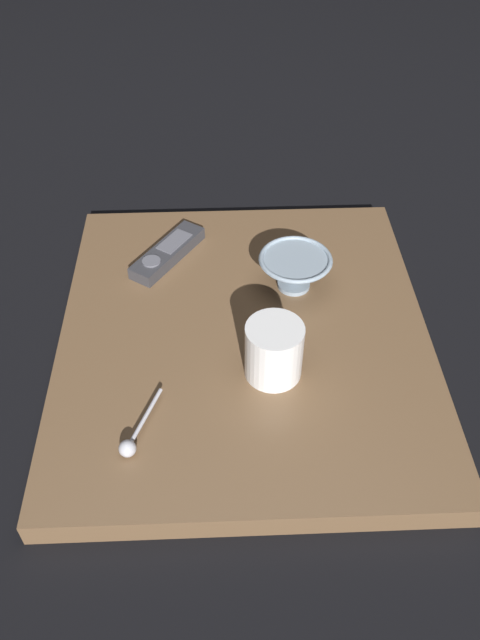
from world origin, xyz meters
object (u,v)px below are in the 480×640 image
Objects in this scene: teaspoon at (131,442)px; coffee_mug at (274,351)px; cereal_bowl at (295,270)px; tv_remote_near at (168,253)px.

coffee_mug is at bearing -57.75° from teaspoon.
cereal_bowl is at bearing -14.80° from coffee_mug.
cereal_bowl is 0.20m from coffee_mug.
teaspoon is at bearing 175.42° from tv_remote_near.
tv_remote_near is (0.42, -0.03, -0.00)m from teaspoon.
tv_remote_near is (0.09, 0.23, -0.02)m from cereal_bowl.
cereal_bowl is at bearing -111.22° from tv_remote_near.
coffee_mug is at bearing -148.74° from tv_remote_near.
teaspoon is (-0.33, 0.26, -0.02)m from cereal_bowl.
coffee_mug is (-0.20, 0.05, 0.01)m from cereal_bowl.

